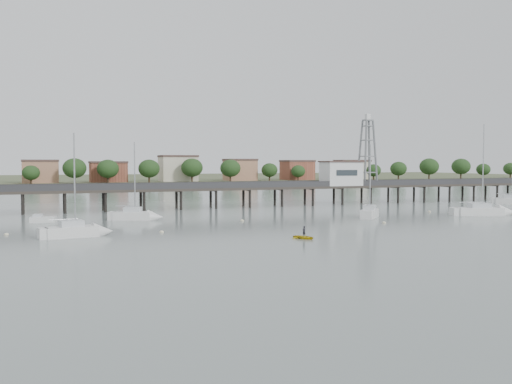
{
  "coord_description": "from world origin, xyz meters",
  "views": [
    {
      "loc": [
        -35.46,
        -47.52,
        9.02
      ],
      "look_at": [
        -1.35,
        42.0,
        4.0
      ],
      "focal_mm": 40.0,
      "sensor_mm": 36.0,
      "label": 1
    }
  ],
  "objects_px": {
    "pier": "(230,188)",
    "sailboat_c": "(371,213)",
    "lattice_tower": "(367,153)",
    "sailboat_d": "(490,211)",
    "sailboat_a": "(82,231)",
    "yellow_dinghy": "(304,239)",
    "white_tender": "(42,219)",
    "sailboat_b": "(140,216)"
  },
  "relations": [
    {
      "from": "pier",
      "to": "sailboat_c",
      "type": "height_order",
      "value": "sailboat_c"
    },
    {
      "from": "lattice_tower",
      "to": "sailboat_d",
      "type": "height_order",
      "value": "lattice_tower"
    },
    {
      "from": "lattice_tower",
      "to": "sailboat_d",
      "type": "xyz_separation_m",
      "value": [
        4.79,
        -31.27,
        -10.47
      ]
    },
    {
      "from": "sailboat_a",
      "to": "pier",
      "type": "bearing_deg",
      "value": 40.54
    },
    {
      "from": "lattice_tower",
      "to": "yellow_dinghy",
      "type": "bearing_deg",
      "value": -128.8
    },
    {
      "from": "sailboat_c",
      "to": "sailboat_a",
      "type": "distance_m",
      "value": 47.18
    },
    {
      "from": "white_tender",
      "to": "sailboat_b",
      "type": "bearing_deg",
      "value": 7.6
    },
    {
      "from": "lattice_tower",
      "to": "sailboat_c",
      "type": "bearing_deg",
      "value": -120.79
    },
    {
      "from": "sailboat_b",
      "to": "sailboat_a",
      "type": "relative_size",
      "value": 0.97
    },
    {
      "from": "pier",
      "to": "sailboat_a",
      "type": "height_order",
      "value": "sailboat_a"
    },
    {
      "from": "sailboat_b",
      "to": "sailboat_d",
      "type": "xyz_separation_m",
      "value": [
        57.15,
        -12.84,
        -0.02
      ]
    },
    {
      "from": "pier",
      "to": "sailboat_b",
      "type": "xyz_separation_m",
      "value": [
        -20.86,
        -18.43,
        -3.15
      ]
    },
    {
      "from": "sailboat_b",
      "to": "sailboat_c",
      "type": "xyz_separation_m",
      "value": [
        36.47,
        -8.23,
        0.0
      ]
    },
    {
      "from": "sailboat_d",
      "to": "white_tender",
      "type": "height_order",
      "value": "sailboat_d"
    },
    {
      "from": "lattice_tower",
      "to": "sailboat_d",
      "type": "relative_size",
      "value": 0.94
    },
    {
      "from": "yellow_dinghy",
      "to": "sailboat_b",
      "type": "bearing_deg",
      "value": 90.64
    },
    {
      "from": "lattice_tower",
      "to": "white_tender",
      "type": "distance_m",
      "value": 69.5
    },
    {
      "from": "white_tender",
      "to": "sailboat_d",
      "type": "bearing_deg",
      "value": 3.17
    },
    {
      "from": "sailboat_d",
      "to": "white_tender",
      "type": "bearing_deg",
      "value": -173.28
    },
    {
      "from": "sailboat_b",
      "to": "yellow_dinghy",
      "type": "distance_m",
      "value": 32.13
    },
    {
      "from": "sailboat_d",
      "to": "yellow_dinghy",
      "type": "height_order",
      "value": "sailboat_d"
    },
    {
      "from": "sailboat_b",
      "to": "sailboat_c",
      "type": "height_order",
      "value": "sailboat_b"
    },
    {
      "from": "sailboat_d",
      "to": "pier",
      "type": "bearing_deg",
      "value": 157.54
    },
    {
      "from": "sailboat_b",
      "to": "sailboat_a",
      "type": "height_order",
      "value": "sailboat_a"
    },
    {
      "from": "pier",
      "to": "yellow_dinghy",
      "type": "relative_size",
      "value": 52.59
    },
    {
      "from": "sailboat_d",
      "to": "sailboat_b",
      "type": "bearing_deg",
      "value": -174.36
    },
    {
      "from": "sailboat_c",
      "to": "sailboat_a",
      "type": "height_order",
      "value": "sailboat_a"
    },
    {
      "from": "sailboat_d",
      "to": "sailboat_c",
      "type": "bearing_deg",
      "value": -174.26
    },
    {
      "from": "yellow_dinghy",
      "to": "sailboat_c",
      "type": "bearing_deg",
      "value": 16.73
    },
    {
      "from": "sailboat_b",
      "to": "sailboat_d",
      "type": "relative_size",
      "value": 0.78
    },
    {
      "from": "sailboat_b",
      "to": "pier",
      "type": "bearing_deg",
      "value": 64.05
    },
    {
      "from": "lattice_tower",
      "to": "pier",
      "type": "bearing_deg",
      "value": -180.0
    },
    {
      "from": "lattice_tower",
      "to": "sailboat_b",
      "type": "bearing_deg",
      "value": -160.61
    },
    {
      "from": "pier",
      "to": "lattice_tower",
      "type": "distance_m",
      "value": 32.34
    },
    {
      "from": "lattice_tower",
      "to": "sailboat_c",
      "type": "relative_size",
      "value": 1.24
    },
    {
      "from": "sailboat_a",
      "to": "lattice_tower",
      "type": "bearing_deg",
      "value": 21.06
    },
    {
      "from": "sailboat_a",
      "to": "sailboat_b",
      "type": "bearing_deg",
      "value": 51.67
    },
    {
      "from": "pier",
      "to": "sailboat_a",
      "type": "distance_m",
      "value": 47.26
    },
    {
      "from": "sailboat_d",
      "to": "white_tender",
      "type": "distance_m",
      "value": 72.89
    },
    {
      "from": "sailboat_d",
      "to": "white_tender",
      "type": "xyz_separation_m",
      "value": [
        -71.41,
        14.63,
        -0.19
      ]
    },
    {
      "from": "lattice_tower",
      "to": "sailboat_a",
      "type": "height_order",
      "value": "lattice_tower"
    },
    {
      "from": "lattice_tower",
      "to": "yellow_dinghy",
      "type": "xyz_separation_m",
      "value": [
        -37.87,
        -47.1,
        -11.1
      ]
    }
  ]
}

